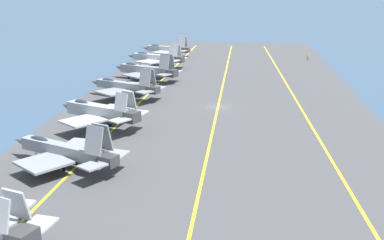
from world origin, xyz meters
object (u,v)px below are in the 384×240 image
(parked_jet_fifth, at_px, (125,86))
(parked_jet_sixth, at_px, (146,70))
(parked_jet_eighth, at_px, (167,49))
(crew_yellow_vest, at_px, (308,56))
(parked_jet_seventh, at_px, (156,58))
(parked_jet_fourth, at_px, (99,111))
(parked_jet_third, at_px, (65,150))

(parked_jet_fifth, height_order, parked_jet_sixth, parked_jet_sixth)
(parked_jet_eighth, height_order, crew_yellow_vest, parked_jet_eighth)
(parked_jet_fifth, height_order, parked_jet_eighth, parked_jet_eighth)
(parked_jet_seventh, bearing_deg, parked_jet_fourth, -178.86)
(parked_jet_seventh, xyz_separation_m, parked_jet_eighth, (19.06, 0.14, -0.26))
(parked_jet_fifth, relative_size, parked_jet_eighth, 1.06)
(parked_jet_seventh, height_order, crew_yellow_vest, parked_jet_seventh)
(parked_jet_seventh, bearing_deg, parked_jet_fifth, -179.60)
(parked_jet_seventh, distance_m, parked_jet_eighth, 19.06)
(parked_jet_eighth, bearing_deg, parked_jet_sixth, -178.58)
(parked_jet_fourth, relative_size, parked_jet_fifth, 0.93)
(parked_jet_third, height_order, parked_jet_seventh, parked_jet_seventh)
(parked_jet_third, relative_size, parked_jet_eighth, 1.07)
(parked_jet_fifth, height_order, parked_jet_seventh, parked_jet_seventh)
(crew_yellow_vest, bearing_deg, parked_jet_fourth, 150.90)
(parked_jet_third, bearing_deg, parked_jet_fourth, 1.81)
(parked_jet_sixth, bearing_deg, parked_jet_fourth, -179.49)
(parked_jet_third, distance_m, crew_yellow_vest, 98.01)
(parked_jet_fourth, xyz_separation_m, parked_jet_fifth, (20.02, 0.86, -0.31))
(parked_jet_fourth, distance_m, parked_jet_sixth, 37.71)
(parked_jet_third, relative_size, parked_jet_sixth, 0.97)
(parked_jet_fourth, height_order, parked_jet_sixth, parked_jet_sixth)
(parked_jet_fourth, distance_m, parked_jet_eighth, 74.21)
(parked_jet_third, bearing_deg, parked_jet_fifth, 2.16)
(parked_jet_fourth, xyz_separation_m, parked_jet_seventh, (55.14, 1.10, -0.13))
(parked_jet_fourth, distance_m, crew_yellow_vest, 83.66)
(parked_jet_fifth, bearing_deg, parked_jet_seventh, 0.40)
(parked_jet_third, height_order, crew_yellow_vest, parked_jet_third)
(parked_jet_fifth, distance_m, parked_jet_eighth, 54.18)
(parked_jet_third, xyz_separation_m, parked_jet_eighth, (90.51, 1.75, 0.18))
(parked_jet_fourth, bearing_deg, parked_jet_seventh, 1.14)
(parked_jet_fifth, height_order, crew_yellow_vest, parked_jet_fifth)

